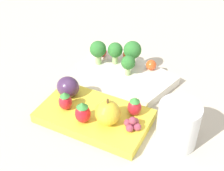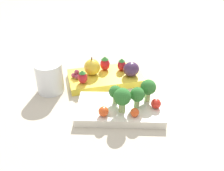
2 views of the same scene
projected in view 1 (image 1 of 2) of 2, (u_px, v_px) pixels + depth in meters
ground_plane at (113, 97)px, 0.68m from camera, size 4.00×4.00×0.00m
bento_box_savoury at (127, 74)px, 0.73m from camera, size 0.23×0.15×0.02m
bento_box_fruit at (94, 116)px, 0.61m from camera, size 0.23×0.14×0.02m
broccoli_floret_0 at (132, 51)px, 0.71m from camera, size 0.04×0.04×0.06m
broccoli_floret_1 at (130, 64)px, 0.69m from camera, size 0.03×0.03×0.05m
broccoli_floret_2 at (115, 51)px, 0.72m from camera, size 0.04×0.04×0.05m
broccoli_floret_3 at (98, 50)px, 0.72m from camera, size 0.04×0.04×0.06m
cherry_tomato_0 at (127, 54)px, 0.76m from camera, size 0.02×0.02×0.02m
cherry_tomato_1 at (151, 65)px, 0.72m from camera, size 0.02×0.02×0.02m
cherry_tomato_2 at (102, 51)px, 0.76m from camera, size 0.02×0.02×0.02m
apple at (108, 113)px, 0.57m from camera, size 0.05×0.05×0.06m
strawberry_0 at (83, 112)px, 0.58m from camera, size 0.03×0.03×0.05m
strawberry_1 at (134, 106)px, 0.59m from camera, size 0.03×0.03×0.04m
strawberry_2 at (65, 101)px, 0.61m from camera, size 0.03×0.03×0.04m
plum at (68, 87)px, 0.64m from camera, size 0.05×0.04×0.04m
grape_cluster at (132, 124)px, 0.57m from camera, size 0.03×0.03×0.03m
drinking_cup at (178, 125)px, 0.55m from camera, size 0.07×0.07×0.09m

